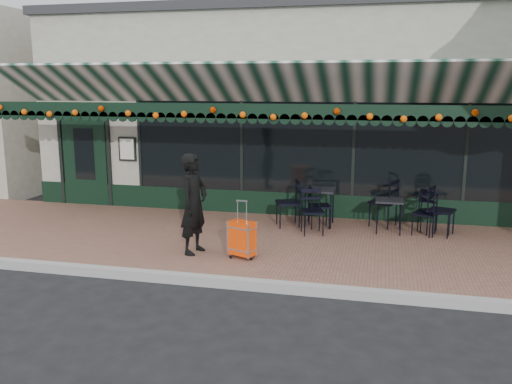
% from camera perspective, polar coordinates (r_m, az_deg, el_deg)
% --- Properties ---
extents(ground, '(80.00, 80.00, 0.00)m').
position_cam_1_polar(ground, '(8.18, -1.75, -9.89)').
color(ground, black).
rests_on(ground, ground).
extents(sidewalk, '(18.00, 4.00, 0.15)m').
position_cam_1_polar(sidewalk, '(10.00, 1.22, -5.45)').
color(sidewalk, brown).
rests_on(sidewalk, ground).
extents(curb, '(18.00, 0.16, 0.15)m').
position_cam_1_polar(curb, '(8.08, -1.90, -9.59)').
color(curb, '#9E9E99').
rests_on(curb, ground).
extents(restaurant_building, '(12.00, 9.60, 4.50)m').
position_cam_1_polar(restaurant_building, '(15.35, 5.86, 8.69)').
color(restaurant_building, gray).
rests_on(restaurant_building, ground).
extents(woman, '(0.53, 0.69, 1.69)m').
position_cam_1_polar(woman, '(9.08, -6.56, -1.26)').
color(woman, black).
rests_on(woman, sidewalk).
extents(suitcase, '(0.48, 0.37, 0.96)m').
position_cam_1_polar(suitcase, '(8.88, -1.47, -4.95)').
color(suitcase, '#FD4008').
rests_on(suitcase, sidewalk).
extents(cafe_table_a, '(0.52, 0.52, 0.64)m').
position_cam_1_polar(cafe_table_a, '(10.66, 13.86, -1.12)').
color(cafe_table_a, black).
rests_on(cafe_table_a, sidewalk).
extents(cafe_table_b, '(0.60, 0.60, 0.74)m').
position_cam_1_polar(cafe_table_b, '(10.92, 6.72, -0.07)').
color(cafe_table_b, black).
rests_on(cafe_table_b, sidewalk).
extents(chair_a_left, '(0.64, 0.64, 0.97)m').
position_cam_1_polar(chair_a_left, '(11.11, 13.26, -1.08)').
color(chair_a_left, black).
rests_on(chair_a_left, sidewalk).
extents(chair_a_right, '(0.60, 0.60, 0.93)m').
position_cam_1_polar(chair_a_right, '(10.74, 18.92, -1.92)').
color(chair_a_right, black).
rests_on(chair_a_right, sidewalk).
extents(chair_a_front, '(0.52, 0.52, 0.81)m').
position_cam_1_polar(chair_a_front, '(10.67, 17.31, -2.24)').
color(chair_a_front, black).
rests_on(chair_a_front, sidewalk).
extents(chair_a_extra, '(0.61, 0.61, 0.89)m').
position_cam_1_polar(chair_a_extra, '(10.76, 18.38, -1.97)').
color(chair_a_extra, black).
rests_on(chair_a_extra, sidewalk).
extents(chair_b_left, '(0.61, 0.61, 0.94)m').
position_cam_1_polar(chair_b_left, '(10.83, 3.39, -1.17)').
color(chair_b_left, black).
rests_on(chair_b_left, sidewalk).
extents(chair_b_right, '(0.52, 0.52, 0.85)m').
position_cam_1_polar(chair_b_right, '(10.80, 6.69, -1.53)').
color(chair_b_right, black).
rests_on(chair_b_right, sidewalk).
extents(chair_b_front, '(0.54, 0.54, 0.86)m').
position_cam_1_polar(chair_b_front, '(10.32, 5.96, -2.09)').
color(chair_b_front, black).
rests_on(chair_b_front, sidewalk).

